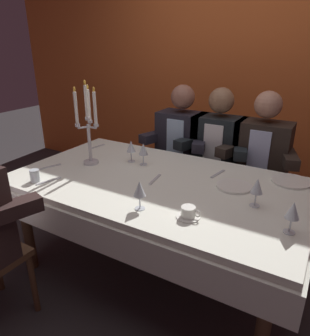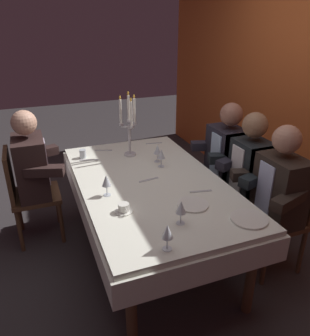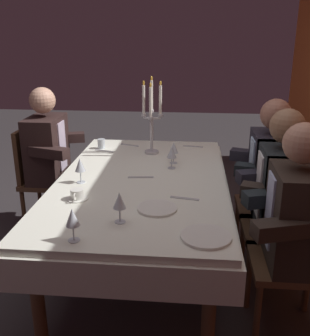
# 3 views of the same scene
# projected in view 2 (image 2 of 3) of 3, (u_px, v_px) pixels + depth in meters

# --- Properties ---
(ground_plane) EXTENTS (12.00, 12.00, 0.00)m
(ground_plane) POSITION_uv_depth(u_px,v_px,m) (151.00, 254.00, 2.98)
(ground_plane) COLOR #342F31
(dining_table) EXTENTS (1.94, 1.14, 0.74)m
(dining_table) POSITION_uv_depth(u_px,v_px,m) (150.00, 193.00, 2.73)
(dining_table) COLOR white
(dining_table) RESTS_ON ground_plane
(candelabra) EXTENTS (0.15, 0.17, 0.60)m
(candelabra) POSITION_uv_depth(u_px,v_px,m) (129.00, 128.00, 3.05)
(candelabra) COLOR silver
(candelabra) RESTS_ON dining_table
(dinner_plate_0) EXTENTS (0.24, 0.24, 0.01)m
(dinner_plate_0) POSITION_uv_depth(u_px,v_px,m) (249.00, 219.00, 2.16)
(dinner_plate_0) COLOR white
(dinner_plate_0) RESTS_ON dining_table
(dinner_plate_1) EXTENTS (0.22, 0.22, 0.01)m
(dinner_plate_1) POSITION_uv_depth(u_px,v_px,m) (193.00, 204.00, 2.32)
(dinner_plate_1) COLOR white
(dinner_plate_1) RESTS_ON dining_table
(wine_glass_0) EXTENTS (0.07, 0.07, 0.16)m
(wine_glass_0) POSITION_uv_depth(u_px,v_px,m) (167.00, 232.00, 1.84)
(wine_glass_0) COLOR silver
(wine_glass_0) RESTS_ON dining_table
(wine_glass_1) EXTENTS (0.07, 0.07, 0.16)m
(wine_glass_1) POSITION_uv_depth(u_px,v_px,m) (106.00, 181.00, 2.41)
(wine_glass_1) COLOR silver
(wine_glass_1) RESTS_ON dining_table
(wine_glass_2) EXTENTS (0.07, 0.07, 0.16)m
(wine_glass_2) POSITION_uv_depth(u_px,v_px,m) (157.00, 150.00, 2.98)
(wine_glass_2) COLOR silver
(wine_glass_2) RESTS_ON dining_table
(wine_glass_3) EXTENTS (0.07, 0.07, 0.16)m
(wine_glass_3) POSITION_uv_depth(u_px,v_px,m) (161.00, 154.00, 2.88)
(wine_glass_3) COLOR silver
(wine_glass_3) RESTS_ON dining_table
(wine_glass_4) EXTENTS (0.07, 0.07, 0.16)m
(wine_glass_4) POSITION_uv_depth(u_px,v_px,m) (181.00, 208.00, 2.08)
(wine_glass_4) COLOR silver
(wine_glass_4) RESTS_ON dining_table
(water_tumbler_0) EXTENTS (0.06, 0.06, 0.08)m
(water_tumbler_0) POSITION_uv_depth(u_px,v_px,m) (83.00, 154.00, 3.09)
(water_tumbler_0) COLOR silver
(water_tumbler_0) RESTS_ON dining_table
(coffee_cup_0) EXTENTS (0.13, 0.12, 0.06)m
(coffee_cup_0) POSITION_uv_depth(u_px,v_px,m) (124.00, 208.00, 2.24)
(coffee_cup_0) COLOR white
(coffee_cup_0) RESTS_ON dining_table
(spoon_0) EXTENTS (0.08, 0.17, 0.01)m
(spoon_0) POSITION_uv_depth(u_px,v_px,m) (103.00, 150.00, 3.27)
(spoon_0) COLOR #B7B7BC
(spoon_0) RESTS_ON dining_table
(fork_1) EXTENTS (0.07, 0.17, 0.01)m
(fork_1) POSITION_uv_depth(u_px,v_px,m) (89.00, 160.00, 3.06)
(fork_1) COLOR #B7B7BC
(fork_1) RESTS_ON dining_table
(fork_2) EXTENTS (0.04, 0.17, 0.01)m
(fork_2) POSITION_uv_depth(u_px,v_px,m) (149.00, 180.00, 2.68)
(fork_2) COLOR #B7B7BC
(fork_2) RESTS_ON dining_table
(fork_3) EXTENTS (0.04, 0.17, 0.01)m
(fork_3) POSITION_uv_depth(u_px,v_px,m) (154.00, 143.00, 3.46)
(fork_3) COLOR #B7B7BC
(fork_3) RESTS_ON dining_table
(fork_4) EXTENTS (0.05, 0.17, 0.01)m
(fork_4) POSITION_uv_depth(u_px,v_px,m) (201.00, 191.00, 2.51)
(fork_4) COLOR #B7B7BC
(fork_4) RESTS_ON dining_table
(seated_diner_0) EXTENTS (0.63, 0.48, 1.24)m
(seated_diner_0) POSITION_uv_depth(u_px,v_px,m) (31.00, 166.00, 2.94)
(seated_diner_0) COLOR brown
(seated_diner_0) RESTS_ON ground_plane
(seated_diner_1) EXTENTS (0.63, 0.48, 1.24)m
(seated_diner_1) POSITION_uv_depth(u_px,v_px,m) (228.00, 155.00, 3.18)
(seated_diner_1) COLOR brown
(seated_diner_1) RESTS_ON ground_plane
(seated_diner_2) EXTENTS (0.63, 0.48, 1.24)m
(seated_diner_2) POSITION_uv_depth(u_px,v_px,m) (250.00, 169.00, 2.88)
(seated_diner_2) COLOR brown
(seated_diner_2) RESTS_ON ground_plane
(seated_diner_3) EXTENTS (0.63, 0.48, 1.24)m
(seated_diner_3) POSITION_uv_depth(u_px,v_px,m) (279.00, 188.00, 2.57)
(seated_diner_3) COLOR brown
(seated_diner_3) RESTS_ON ground_plane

